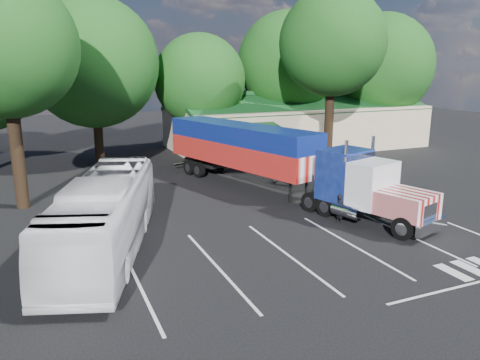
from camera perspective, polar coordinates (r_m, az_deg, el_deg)
name	(u,v)px	position (r m, az deg, el deg)	size (l,w,h in m)	color
ground	(235,215)	(25.29, -0.67, -4.29)	(120.00, 120.00, 0.00)	black
event_hall	(294,124)	(46.46, 6.61, 6.77)	(24.20, 14.12, 5.55)	beige
tree_row_c	(93,63)	(38.63, -17.47, 13.49)	(10.00, 10.00, 13.05)	black
tree_row_d	(200,80)	(41.86, -4.93, 12.04)	(8.00, 8.00, 10.60)	black
tree_row_e	(288,63)	(45.92, 5.87, 14.05)	(9.60, 9.60, 12.90)	black
tree_row_f	(381,66)	(50.57, 16.79, 13.19)	(10.40, 10.40, 13.00)	black
tree_near_left	(5,46)	(28.24, -26.73, 14.34)	(7.60, 7.60, 12.65)	black
tree_near_right	(332,43)	(37.06, 11.21, 16.06)	(8.00, 8.00, 13.50)	black
semi_truck	(268,155)	(29.35, 3.39, 3.09)	(8.32, 20.09, 4.25)	black
woman	(340,208)	(24.45, 12.11, -3.41)	(0.55, 0.36, 1.50)	black
bicycle	(282,177)	(31.72, 5.11, 0.32)	(0.64, 1.83, 0.96)	black
tour_bus	(105,215)	(20.76, -16.08, -4.16)	(2.77, 11.84, 3.30)	white
silver_sedan	(298,147)	(42.57, 7.06, 3.99)	(1.38, 3.96, 1.30)	#AAACB2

